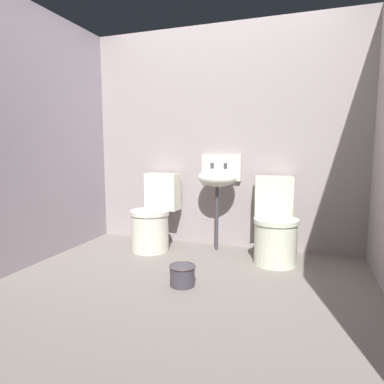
# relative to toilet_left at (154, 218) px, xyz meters

# --- Properties ---
(ground_plane) EXTENTS (3.29, 2.92, 0.08)m
(ground_plane) POSITION_rel_toilet_left_xyz_m (0.63, -0.91, -0.36)
(ground_plane) COLOR slate
(wall_back) EXTENTS (3.29, 0.10, 2.31)m
(wall_back) POSITION_rel_toilet_left_xyz_m (0.63, 0.40, 0.84)
(wall_back) COLOR #9B8F90
(wall_back) RESTS_ON ground
(wall_left) EXTENTS (0.10, 2.72, 2.31)m
(wall_left) POSITION_rel_toilet_left_xyz_m (-0.87, -0.81, 0.84)
(wall_left) COLOR gray
(wall_left) RESTS_ON ground
(toilet_left) EXTENTS (0.42, 0.60, 0.78)m
(toilet_left) POSITION_rel_toilet_left_xyz_m (0.00, 0.00, 0.00)
(toilet_left) COLOR silver
(toilet_left) RESTS_ON ground
(toilet_right) EXTENTS (0.49, 0.65, 0.78)m
(toilet_right) POSITION_rel_toilet_left_xyz_m (1.24, 0.00, 0.00)
(toilet_right) COLOR silver
(toilet_right) RESTS_ON ground
(sink) EXTENTS (0.42, 0.35, 0.99)m
(sink) POSITION_rel_toilet_left_xyz_m (0.64, 0.19, 0.43)
(sink) COLOR #3F3C44
(sink) RESTS_ON ground
(bucket) EXTENTS (0.21, 0.21, 0.16)m
(bucket) POSITION_rel_toilet_left_xyz_m (0.63, -0.82, -0.24)
(bucket) COLOR #3F3C44
(bucket) RESTS_ON ground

